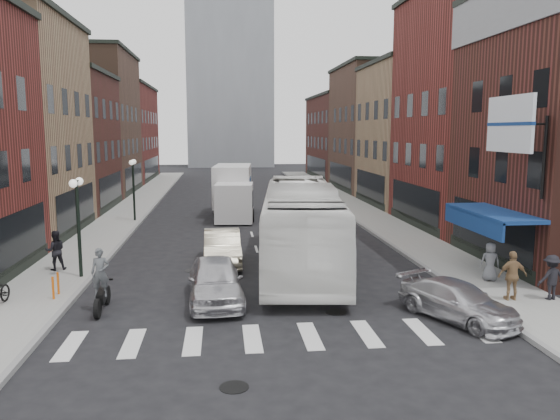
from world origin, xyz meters
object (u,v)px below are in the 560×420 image
at_px(sedan_left_near, 215,280).
at_px(sedan_left_far, 222,247).
at_px(streetlamp_far, 133,178).
at_px(ped_right_a, 551,277).
at_px(motorcycle_rider, 101,282).
at_px(ped_left_solo, 55,250).
at_px(ped_right_b, 512,276).
at_px(ped_right_c, 490,262).
at_px(streetlamp_near, 78,209).
at_px(box_truck, 233,192).
at_px(transit_bus, 301,225).
at_px(curb_car, 458,301).
at_px(bike_rack, 56,286).
at_px(billboard_sign, 512,126).

height_order(sedan_left_near, sedan_left_far, sedan_left_near).
distance_m(streetlamp_far, ped_right_a, 25.48).
distance_m(motorcycle_rider, ped_left_solo, 6.05).
distance_m(ped_right_b, ped_right_c, 2.47).
xyz_separation_m(motorcycle_rider, ped_right_a, (15.33, -0.78, -0.07)).
height_order(streetlamp_near, box_truck, streetlamp_near).
bearing_deg(box_truck, transit_bus, -74.70).
bearing_deg(ped_right_a, ped_right_b, -12.88).
distance_m(curb_car, ped_right_c, 4.78).
height_order(ped_right_b, ped_right_c, ped_right_b).
bearing_deg(sedan_left_far, ped_right_a, -32.57).
bearing_deg(streetlamp_near, sedan_left_near, -32.61).
bearing_deg(sedan_left_near, transit_bus, 48.76).
bearing_deg(streetlamp_far, transit_bus, -54.44).
distance_m(transit_bus, ped_right_c, 7.87).
bearing_deg(streetlamp_far, bike_rack, -90.69).
relative_size(curb_car, ped_right_b, 2.40).
xyz_separation_m(streetlamp_near, curb_car, (13.09, -6.10, -2.31)).
relative_size(billboard_sign, motorcycle_rider, 1.71).
relative_size(box_truck, ped_right_b, 4.80).
bearing_deg(transit_bus, streetlamp_far, 132.06).
relative_size(bike_rack, ped_right_a, 0.51).
xyz_separation_m(ped_left_solo, ped_right_c, (17.36, -3.54, -0.08)).
relative_size(curb_car, ped_left_solo, 2.48).
distance_m(streetlamp_far, transit_bus, 15.73).
bearing_deg(billboard_sign, sedan_left_far, 151.55).
height_order(streetlamp_near, curb_car, streetlamp_near).
bearing_deg(box_truck, curb_car, -68.19).
distance_m(sedan_left_near, ped_left_solo, 8.16).
bearing_deg(ped_left_solo, motorcycle_rider, 101.10).
height_order(transit_bus, ped_right_c, transit_bus).
xyz_separation_m(streetlamp_near, sedan_left_near, (5.42, -3.47, -2.13)).
height_order(sedan_left_far, ped_right_b, ped_right_b).
bearing_deg(sedan_left_near, ped_right_a, -9.86).
height_order(sedan_left_near, ped_right_a, ped_right_a).
relative_size(motorcycle_rider, sedan_left_near, 0.47).
bearing_deg(billboard_sign, ped_left_solo, 164.87).
bearing_deg(ped_right_c, ped_left_solo, -0.37).
bearing_deg(box_truck, ped_left_solo, -113.07).
bearing_deg(bike_rack, ped_left_solo, 105.84).
height_order(billboard_sign, streetlamp_far, billboard_sign).
height_order(billboard_sign, curb_car, billboard_sign).
distance_m(motorcycle_rider, sedan_left_near, 3.81).
bearing_deg(streetlamp_near, bike_rack, -94.24).
bearing_deg(transit_bus, ped_right_a, -31.31).
bearing_deg(billboard_sign, streetlamp_far, 132.41).
height_order(transit_bus, sedan_left_far, transit_bus).
distance_m(streetlamp_near, curb_car, 14.63).
bearing_deg(ped_right_c, streetlamp_near, 2.78).
height_order(billboard_sign, box_truck, billboard_sign).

